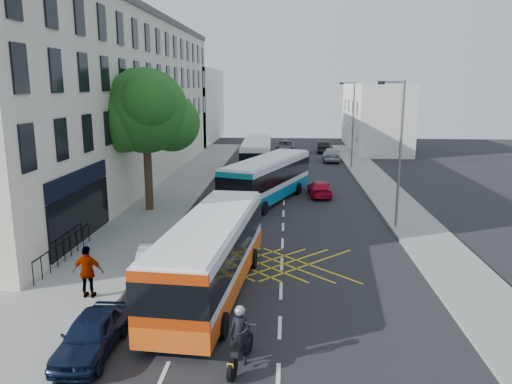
% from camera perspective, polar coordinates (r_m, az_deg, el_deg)
% --- Properties ---
extents(ground, '(120.00, 120.00, 0.00)m').
position_cam_1_polar(ground, '(17.22, 2.73, -15.20)').
color(ground, black).
rests_on(ground, ground).
extents(pavement_left, '(5.00, 70.00, 0.15)m').
position_cam_1_polar(pavement_left, '(32.47, -12.03, -2.05)').
color(pavement_left, gray).
rests_on(pavement_left, ground).
extents(pavement_right, '(3.00, 70.00, 0.15)m').
position_cam_1_polar(pavement_right, '(32.14, 16.66, -2.45)').
color(pavement_right, gray).
rests_on(pavement_right, ground).
extents(terrace_main, '(8.30, 45.00, 13.50)m').
position_cam_1_polar(terrace_main, '(42.24, -16.28, 10.15)').
color(terrace_main, beige).
rests_on(terrace_main, ground).
extents(terrace_far, '(8.00, 20.00, 10.00)m').
position_cam_1_polar(terrace_far, '(71.76, -7.94, 9.77)').
color(terrace_far, silver).
rests_on(terrace_far, ground).
extents(building_right, '(6.00, 18.00, 8.00)m').
position_cam_1_polar(building_right, '(64.33, 13.40, 8.39)').
color(building_right, silver).
rests_on(building_right, ground).
extents(street_tree, '(6.30, 5.70, 8.80)m').
position_cam_1_polar(street_tree, '(31.51, -12.57, 8.96)').
color(street_tree, '#382619').
rests_on(street_tree, pavement_left).
extents(lamp_near, '(1.45, 0.15, 8.00)m').
position_cam_1_polar(lamp_near, '(28.14, 15.98, 5.00)').
color(lamp_near, slate).
rests_on(lamp_near, pavement_right).
extents(lamp_far, '(1.45, 0.15, 8.00)m').
position_cam_1_polar(lamp_far, '(47.79, 10.92, 8.03)').
color(lamp_far, slate).
rests_on(lamp_far, pavement_right).
extents(railings, '(0.08, 5.60, 1.14)m').
position_cam_1_polar(railings, '(23.94, -21.08, -6.15)').
color(railings, black).
rests_on(railings, pavement_left).
extents(bus_near, '(3.33, 10.64, 2.94)m').
position_cam_1_polar(bus_near, '(19.35, -5.14, -7.08)').
color(bus_near, silver).
rests_on(bus_near, ground).
extents(bus_mid, '(5.99, 10.87, 3.00)m').
position_cam_1_polar(bus_mid, '(34.22, 1.35, 1.53)').
color(bus_mid, silver).
rests_on(bus_mid, ground).
extents(bus_far, '(2.90, 10.85, 3.03)m').
position_cam_1_polar(bus_far, '(45.30, 0.09, 4.19)').
color(bus_far, silver).
rests_on(bus_far, ground).
extents(motorbike, '(0.78, 2.10, 1.89)m').
position_cam_1_polar(motorbike, '(14.71, -1.81, -16.37)').
color(motorbike, black).
rests_on(motorbike, ground).
extents(parked_car_blue, '(1.48, 3.64, 1.24)m').
position_cam_1_polar(parked_car_blue, '(16.24, -18.30, -15.19)').
color(parked_car_blue, black).
rests_on(parked_car_blue, ground).
extents(parked_car_silver, '(2.17, 4.84, 1.54)m').
position_cam_1_polar(parked_car_silver, '(20.54, -11.05, -8.41)').
color(parked_car_silver, '#929499').
rests_on(parked_car_silver, ground).
extents(red_hatchback, '(1.73, 3.89, 1.11)m').
position_cam_1_polar(red_hatchback, '(36.29, 7.28, 0.40)').
color(red_hatchback, '#B90722').
rests_on(red_hatchback, ground).
extents(distant_car_grey, '(2.30, 4.87, 1.34)m').
position_cam_1_polar(distant_car_grey, '(59.64, 3.35, 5.21)').
color(distant_car_grey, '#44474C').
rests_on(distant_car_grey, ground).
extents(distant_car_silver, '(1.99, 4.48, 1.50)m').
position_cam_1_polar(distant_car_silver, '(52.97, 8.60, 4.30)').
color(distant_car_silver, '#A7ABAF').
rests_on(distant_car_silver, ground).
extents(distant_car_dark, '(1.43, 3.90, 1.28)m').
position_cam_1_polar(distant_car_dark, '(59.84, 7.68, 5.12)').
color(distant_car_dark, black).
rests_on(distant_car_dark, ground).
extents(pedestrian_far, '(1.16, 0.49, 1.98)m').
position_cam_1_polar(pedestrian_far, '(19.67, -18.66, -8.64)').
color(pedestrian_far, gray).
rests_on(pedestrian_far, pavement_left).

